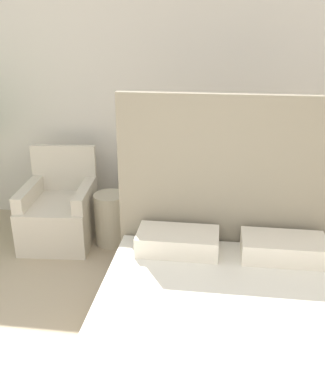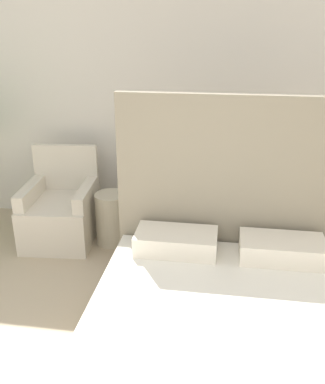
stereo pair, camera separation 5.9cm
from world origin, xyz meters
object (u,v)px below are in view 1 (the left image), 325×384
object	(u,v)px
bed	(229,351)
armchair_near_window_left	(59,215)
armchair_near_window_right	(163,221)
side_table	(111,219)

from	to	relation	value
bed	armchair_near_window_left	distance (m)	2.26
armchair_near_window_right	side_table	xyz separation A→B (m)	(-0.49, 0.01, -0.02)
armchair_near_window_left	armchair_near_window_right	size ratio (longest dim) A/B	1.00
armchair_near_window_left	side_table	world-z (taller)	armchair_near_window_left
bed	armchair_near_window_right	distance (m)	1.74
armchair_near_window_right	side_table	world-z (taller)	armchair_near_window_right
bed	armchair_near_window_left	bearing A→B (deg)	133.68
side_table	bed	bearing A→B (deg)	-57.11
armchair_near_window_left	armchair_near_window_right	xyz separation A→B (m)	(0.99, -0.00, 0.00)
bed	armchair_near_window_right	size ratio (longest dim) A/B	2.41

